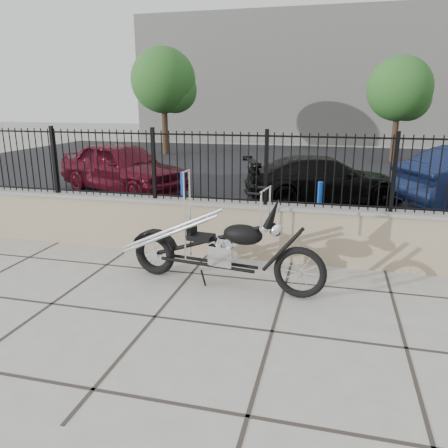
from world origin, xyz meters
The scene contains 12 objects.
ground_plane centered at (0.00, 0.00, 0.00)m, with size 90.00×90.00×0.00m, color #99968E.
parking_lot centered at (0.00, 12.50, 0.00)m, with size 30.00×30.00×0.00m, color black.
retaining_wall centered at (0.00, 2.50, 0.48)m, with size 14.00×0.36×0.96m, color gray.
iron_fence centered at (0.00, 2.50, 1.56)m, with size 14.00×0.08×1.20m, color black.
background_building centered at (0.00, 26.50, 4.00)m, with size 22.00×6.00×8.00m, color beige.
chopper_motorcycle centered at (0.54, 1.18, 0.86)m, with size 2.87×0.50×1.72m, color black, non-canonical shape.
car_red centered at (-4.05, 7.22, 0.75)m, with size 1.76×4.38×1.49m, color #500B1A.
car_black centered at (1.84, 7.28, 0.62)m, with size 1.72×4.24×1.23m, color black.
bollard_a centered at (-1.37, 5.04, 0.51)m, with size 0.12×0.12×1.02m, color #0B3BB1.
bollard_b centered at (1.83, 5.05, 0.47)m, with size 0.11×0.11×0.93m, color #0B4CA5.
tree_left centered at (-6.38, 16.60, 3.77)m, with size 3.19×3.19×5.38m.
tree_right centered at (4.63, 16.46, 3.28)m, with size 2.78×2.78×4.69m.
Camera 1 is at (2.08, -4.65, 2.65)m, focal length 35.00 mm.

